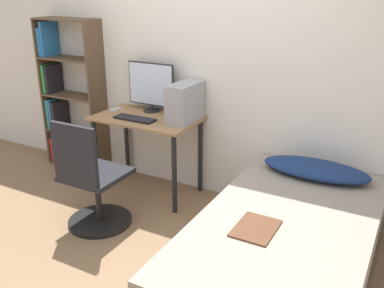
# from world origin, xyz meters

# --- Properties ---
(ground_plane) EXTENTS (14.00, 14.00, 0.00)m
(ground_plane) POSITION_xyz_m (0.00, 0.00, 0.00)
(ground_plane) COLOR #846647
(wall_back) EXTENTS (8.00, 0.05, 2.50)m
(wall_back) POSITION_xyz_m (0.00, 1.42, 1.25)
(wall_back) COLOR silver
(wall_back) RESTS_ON ground_plane
(desk) EXTENTS (0.96, 0.58, 0.75)m
(desk) POSITION_xyz_m (-0.39, 1.11, 0.62)
(desk) COLOR #997047
(desk) RESTS_ON ground_plane
(bookshelf) EXTENTS (0.69, 0.27, 1.57)m
(bookshelf) POSITION_xyz_m (-1.54, 1.26, 0.75)
(bookshelf) COLOR brown
(bookshelf) RESTS_ON ground_plane
(office_chair) EXTENTS (0.53, 0.53, 0.93)m
(office_chair) POSITION_xyz_m (-0.42, 0.35, 0.36)
(office_chair) COLOR black
(office_chair) RESTS_ON ground_plane
(bed) EXTENTS (1.08, 2.00, 0.49)m
(bed) POSITION_xyz_m (1.16, 0.40, 0.24)
(bed) COLOR #4C3D2D
(bed) RESTS_ON ground_plane
(pillow) EXTENTS (0.82, 0.36, 0.11)m
(pillow) POSITION_xyz_m (1.16, 1.14, 0.55)
(pillow) COLOR navy
(pillow) RESTS_ON bed
(magazine) EXTENTS (0.24, 0.32, 0.01)m
(magazine) POSITION_xyz_m (1.03, 0.19, 0.50)
(magazine) COLOR #56331E
(magazine) RESTS_ON bed
(monitor) EXTENTS (0.49, 0.16, 0.46)m
(monitor) POSITION_xyz_m (-0.46, 1.30, 0.99)
(monitor) COLOR black
(monitor) RESTS_ON desk
(keyboard) EXTENTS (0.39, 0.13, 0.02)m
(keyboard) POSITION_xyz_m (-0.44, 0.99, 0.76)
(keyboard) COLOR black
(keyboard) RESTS_ON desk
(pc_tower) EXTENTS (0.19, 0.40, 0.34)m
(pc_tower) POSITION_xyz_m (-0.02, 1.17, 0.92)
(pc_tower) COLOR #99999E
(pc_tower) RESTS_ON desk
(phone) EXTENTS (0.07, 0.14, 0.01)m
(phone) POSITION_xyz_m (-0.79, 1.17, 0.75)
(phone) COLOR #B7B7BC
(phone) RESTS_ON desk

